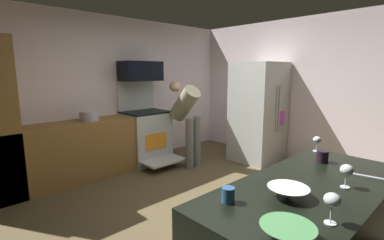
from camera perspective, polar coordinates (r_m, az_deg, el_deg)
name	(u,v)px	position (r m, az deg, el deg)	size (l,w,h in m)	color
ground_plane	(208,206)	(3.69, 3.19, -17.06)	(5.20, 4.80, 0.02)	brown
wall_back	(113,92)	(5.19, -15.85, 5.55)	(5.20, 0.12, 2.60)	silver
wall_right	(305,92)	(5.44, 22.14, 5.38)	(0.12, 4.80, 2.60)	silver
lower_cabinet_run	(73,152)	(4.65, -23.14, -6.02)	(2.40, 0.60, 0.90)	olive
oven_range	(146,135)	(5.20, -9.44, -3.06)	(0.76, 1.05, 1.49)	silver
microwave	(141,71)	(5.15, -10.42, 9.79)	(0.74, 0.38, 0.35)	black
refrigerator	(258,112)	(5.34, 13.36, 1.58)	(0.87, 0.80, 1.82)	beige
person_cook	(187,116)	(4.88, -1.05, 0.89)	(0.31, 0.68, 1.50)	slate
mixing_bowl_large	(287,233)	(1.45, 18.89, -21.00)	(0.26, 0.26, 0.07)	#4F9554
mixing_bowl_small	(288,192)	(1.87, 19.01, -13.77)	(0.25, 0.25, 0.07)	white
wine_glass_near	(332,201)	(1.62, 26.71, -14.54)	(0.08, 0.08, 0.17)	silver
wine_glass_mid	(347,171)	(2.14, 29.04, -9.04)	(0.08, 0.08, 0.16)	silver
wine_glass_far	(317,140)	(2.95, 24.17, -3.83)	(0.07, 0.07, 0.15)	silver
mug_coffee	(322,157)	(2.64, 25.08, -6.77)	(0.10, 0.10, 0.10)	black
mug_tea	(228,195)	(1.72, 7.39, -14.93)	(0.08, 0.08, 0.09)	#2B5687
knife_chef	(366,176)	(2.46, 32.02, -9.70)	(0.27, 0.02, 0.01)	#B7BABF
stock_pot	(89,116)	(4.65, -20.24, 0.80)	(0.29, 0.29, 0.15)	#BEB5C8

